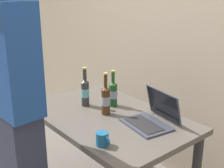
% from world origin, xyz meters
% --- Properties ---
extents(desk, '(1.25, 0.79, 0.75)m').
position_xyz_m(desk, '(0.00, 0.00, 0.65)').
color(desk, '#56514C').
rests_on(desk, ground).
extents(laptop, '(0.37, 0.34, 0.23)m').
position_xyz_m(laptop, '(0.31, 0.14, 0.80)').
color(laptop, '#383D4C').
rests_on(laptop, desk).
extents(beer_bottle_amber, '(0.07, 0.07, 0.29)m').
position_xyz_m(beer_bottle_amber, '(-0.11, 0.14, 0.86)').
color(beer_bottle_amber, '#1E5123').
rests_on(beer_bottle_amber, desk).
extents(beer_bottle_brown, '(0.07, 0.07, 0.32)m').
position_xyz_m(beer_bottle_brown, '(-0.02, 0.00, 0.87)').
color(beer_bottle_brown, '#472B14').
rests_on(beer_bottle_brown, desk).
extents(beer_bottle_green, '(0.06, 0.06, 0.31)m').
position_xyz_m(beer_bottle_green, '(-0.25, -0.02, 0.87)').
color(beer_bottle_green, '#333333').
rests_on(beer_bottle_green, desk).
extents(person_figure, '(0.41, 0.29, 1.82)m').
position_xyz_m(person_figure, '(-0.03, -0.67, 0.93)').
color(person_figure, '#2D3347').
rests_on(person_figure, ground).
extents(coffee_mug, '(0.11, 0.08, 0.08)m').
position_xyz_m(coffee_mug, '(0.33, -0.30, 0.79)').
color(coffee_mug, '#19598C').
rests_on(coffee_mug, desk).
extents(back_wall, '(6.00, 0.10, 2.60)m').
position_xyz_m(back_wall, '(0.00, 0.76, 1.30)').
color(back_wall, tan).
rests_on(back_wall, ground).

